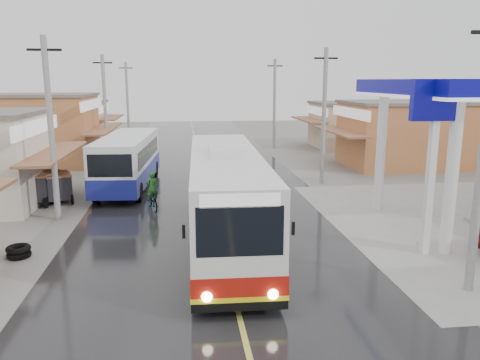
{
  "coord_description": "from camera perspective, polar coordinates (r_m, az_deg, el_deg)",
  "views": [
    {
      "loc": [
        -1.39,
        -12.05,
        6.16
      ],
      "look_at": [
        1.1,
        7.92,
        1.85
      ],
      "focal_mm": 35.0,
      "sensor_mm": 36.0,
      "label": 1
    }
  ],
  "objects": [
    {
      "name": "cyclist",
      "position": [
        22.97,
        -10.61,
        -2.08
      ],
      "size": [
        1.08,
        1.86,
        1.89
      ],
      "rotation": [
        0.0,
        0.0,
        0.28
      ],
      "color": "black",
      "rests_on": "ground"
    },
    {
      "name": "ground",
      "position": [
        13.6,
        -0.5,
        -14.84
      ],
      "size": [
        120.0,
        120.0,
        0.0
      ],
      "primitive_type": "plane",
      "color": "slate",
      "rests_on": "ground"
    },
    {
      "name": "tricycle_far",
      "position": [
        25.68,
        -21.32,
        -0.66
      ],
      "size": [
        1.87,
        2.13,
        1.51
      ],
      "rotation": [
        0.0,
        0.0,
        0.34
      ],
      "color": "#26262D",
      "rests_on": "ground"
    },
    {
      "name": "coach_bus",
      "position": [
        17.67,
        -1.78,
        -2.09
      ],
      "size": [
        3.1,
        12.26,
        3.8
      ],
      "rotation": [
        0.0,
        0.0,
        -0.03
      ],
      "color": "silver",
      "rests_on": "road"
    },
    {
      "name": "utility_poles_left",
      "position": [
        29.26,
        -18.0,
        -0.67
      ],
      "size": [
        1.6,
        50.0,
        8.0
      ],
      "primitive_type": null,
      "color": "gray",
      "rests_on": "ground"
    },
    {
      "name": "tyre_stack",
      "position": [
        18.49,
        -25.38,
        -7.88
      ],
      "size": [
        0.85,
        0.85,
        0.43
      ],
      "color": "black",
      "rests_on": "ground"
    },
    {
      "name": "road",
      "position": [
        27.77,
        -4.07,
        -0.74
      ],
      "size": [
        12.0,
        90.0,
        0.02
      ],
      "primitive_type": "cube",
      "color": "black",
      "rests_on": "ground"
    },
    {
      "name": "second_bus",
      "position": [
        27.69,
        -13.52,
        2.34
      ],
      "size": [
        3.14,
        9.31,
        3.04
      ],
      "rotation": [
        0.0,
        0.0,
        -0.07
      ],
      "color": "silver",
      "rests_on": "road"
    },
    {
      "name": "centre_line",
      "position": [
        27.77,
        -4.07,
        -0.72
      ],
      "size": [
        0.15,
        90.0,
        0.01
      ],
      "primitive_type": "cube",
      "color": "#D8CC4C",
      "rests_on": "road"
    },
    {
      "name": "utility_poles_right",
      "position": [
        28.98,
        9.89,
        -0.37
      ],
      "size": [
        1.6,
        36.0,
        8.0
      ],
      "primitive_type": null,
      "color": "gray",
      "rests_on": "ground"
    },
    {
      "name": "shopfronts_right",
      "position": [
        29.74,
        26.54,
        -1.17
      ],
      "size": [
        11.0,
        44.0,
        4.8
      ],
      "primitive_type": null,
      "color": "beige",
      "rests_on": "ground"
    },
    {
      "name": "tricycle_near",
      "position": [
        25.7,
        -23.12,
        -0.68
      ],
      "size": [
        1.66,
        2.27,
        1.61
      ],
      "rotation": [
        0.0,
        0.0,
        -0.15
      ],
      "color": "#26262D",
      "rests_on": "ground"
    }
  ]
}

